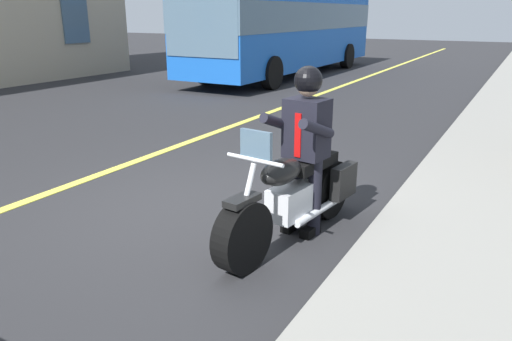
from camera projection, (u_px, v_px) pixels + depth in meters
name	position (u px, v px, depth m)	size (l,w,h in m)	color
ground_plane	(198.00, 210.00, 5.78)	(80.00, 80.00, 0.00)	#28282B
lane_center_stripe	(80.00, 182.00, 6.71)	(60.00, 0.16, 0.01)	#E5DB4C
motorcycle_main	(294.00, 197.00, 4.93)	(2.22, 0.77, 1.26)	black
rider_main	(306.00, 137.00, 4.89)	(0.67, 0.61, 1.74)	black
bus_near	(288.00, 23.00, 17.77)	(11.05, 2.70, 3.30)	blue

